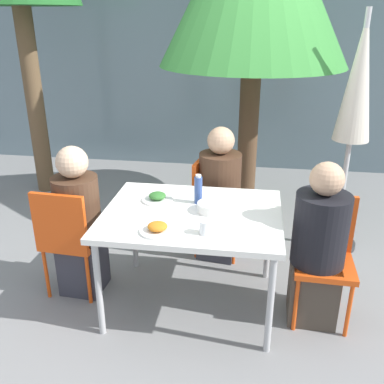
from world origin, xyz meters
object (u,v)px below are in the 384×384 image
object	(u,v)px
chair_left	(68,234)
bottle	(198,190)
salad_bowl	(211,207)
person_left	(79,225)
chair_right	(324,249)
person_far	(219,198)
person_right	(318,250)
chair_far	(212,199)
closed_umbrella	(357,91)
drinking_cup	(205,227)

from	to	relation	value
chair_left	bottle	bearing A→B (deg)	14.75
salad_bowl	person_left	bearing A→B (deg)	178.52
chair_left	chair_right	world-z (taller)	same
person_far	bottle	bearing A→B (deg)	-0.68
person_left	bottle	distance (m)	0.94
person_right	salad_bowl	bearing A→B (deg)	-2.87
chair_left	bottle	distance (m)	1.01
person_left	chair_far	world-z (taller)	person_left
chair_left	person_right	distance (m)	1.78
person_left	person_far	world-z (taller)	person_far
person_left	closed_umbrella	distance (m)	2.44
drinking_cup	person_left	bearing A→B (deg)	160.32
chair_far	chair_right	bearing A→B (deg)	58.65
chair_left	chair_right	distance (m)	1.83
chair_left	person_left	xyz separation A→B (m)	(0.06, 0.08, 0.04)
bottle	salad_bowl	world-z (taller)	bottle
salad_bowl	chair_left	bearing A→B (deg)	-177.20
salad_bowl	person_far	bearing A→B (deg)	90.11
chair_right	salad_bowl	size ratio (longest dim) A/B	4.52
chair_right	bottle	size ratio (longest dim) A/B	4.04
closed_umbrella	bottle	size ratio (longest dim) A/B	9.54
person_left	chair_left	bearing A→B (deg)	-121.97
chair_right	person_right	xyz separation A→B (m)	(-0.05, -0.08, 0.03)
chair_left	person_right	world-z (taller)	person_right
chair_left	drinking_cup	bearing A→B (deg)	-11.02
chair_right	person_left	bearing A→B (deg)	1.72
person_right	salad_bowl	xyz separation A→B (m)	(-0.73, 0.06, 0.24)
chair_left	bottle	world-z (taller)	bottle
bottle	drinking_cup	world-z (taller)	bottle
chair_right	person_far	size ratio (longest dim) A/B	0.75
chair_right	salad_bowl	xyz separation A→B (m)	(-0.78, -0.02, 0.27)
drinking_cup	salad_bowl	size ratio (longest dim) A/B	0.45
chair_far	closed_umbrella	size ratio (longest dim) A/B	0.42
closed_umbrella	person_right	bearing A→B (deg)	-107.42
person_far	drinking_cup	bearing A→B (deg)	9.78
closed_umbrella	drinking_cup	distance (m)	1.83
chair_left	person_left	world-z (taller)	person_left
person_right	person_far	world-z (taller)	person_far
drinking_cup	person_far	bearing A→B (deg)	89.93
person_far	closed_umbrella	distance (m)	1.42
bottle	salad_bowl	bearing A→B (deg)	-50.22
chair_left	closed_umbrella	world-z (taller)	closed_umbrella
chair_right	chair_far	distance (m)	1.14
chair_far	drinking_cup	world-z (taller)	chair_far
chair_far	drinking_cup	distance (m)	1.13
closed_umbrella	chair_right	bearing A→B (deg)	-105.93
chair_far	person_right	bearing A→B (deg)	53.99
bottle	drinking_cup	size ratio (longest dim) A/B	2.51
person_left	chair_right	xyz separation A→B (m)	(1.77, -0.01, -0.04)
chair_right	bottle	bearing A→B (deg)	-5.24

